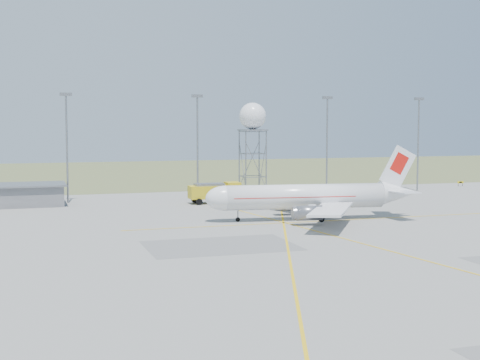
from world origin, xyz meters
name	(u,v)px	position (x,y,z in m)	size (l,w,h in m)	color
ground	(434,259)	(0.00, 0.00, 0.00)	(400.00, 400.00, 0.00)	gray
grass_strip	(171,172)	(0.00, 140.00, 0.01)	(400.00, 120.00, 0.03)	#505F34
building_grey	(11,195)	(-45.00, 64.00, 1.97)	(19.00, 10.00, 3.90)	slate
mast_a	(67,138)	(-35.00, 66.00, 12.07)	(2.20, 0.50, 20.50)	gray
mast_b	(197,137)	(-10.00, 66.00, 12.07)	(2.20, 0.50, 20.50)	gray
mast_c	(327,137)	(18.00, 66.00, 12.07)	(2.20, 0.50, 20.50)	gray
mast_d	(418,136)	(40.00, 66.00, 12.07)	(2.20, 0.50, 20.50)	gray
taxi_sign_near	(460,183)	(55.60, 72.00, 0.89)	(1.60, 0.17, 1.20)	black
airliner_main	(308,197)	(-1.02, 32.07, 3.51)	(33.63, 32.49, 11.45)	white
radar_tower	(253,145)	(-0.06, 61.45, 10.59)	(5.21, 5.21, 18.87)	gray
fire_truck	(216,193)	(-8.72, 56.98, 1.86)	(9.68, 3.89, 3.87)	gold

